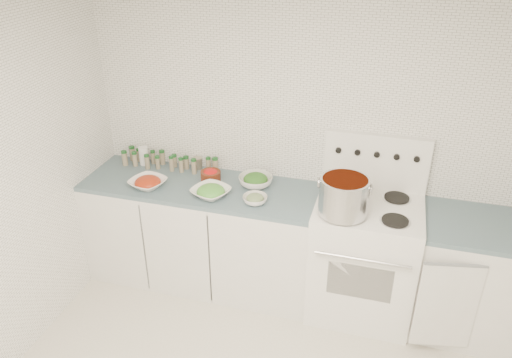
% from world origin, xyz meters
% --- Properties ---
extents(room_walls, '(3.54, 3.04, 2.52)m').
position_xyz_m(room_walls, '(0.00, 0.00, 1.56)').
color(room_walls, white).
rests_on(room_walls, ground).
extents(counter_left, '(1.85, 0.62, 0.90)m').
position_xyz_m(counter_left, '(-0.82, 1.19, 0.45)').
color(counter_left, white).
rests_on(counter_left, ground).
extents(stove, '(0.76, 0.70, 1.36)m').
position_xyz_m(stove, '(0.48, 1.19, 0.50)').
color(stove, white).
rests_on(stove, ground).
extents(counter_right, '(0.89, 0.70, 0.90)m').
position_xyz_m(counter_right, '(1.30, 1.19, 0.45)').
color(counter_right, white).
rests_on(counter_right, ground).
extents(stock_pot, '(0.36, 0.34, 0.26)m').
position_xyz_m(stock_pot, '(0.30, 1.01, 1.09)').
color(stock_pot, silver).
rests_on(stock_pot, stove).
extents(bowl_tomato, '(0.33, 0.33, 0.09)m').
position_xyz_m(bowl_tomato, '(-1.20, 1.05, 0.94)').
color(bowl_tomato, white).
rests_on(bowl_tomato, counter_left).
extents(bowl_snowpea, '(0.35, 0.35, 0.09)m').
position_xyz_m(bowl_snowpea, '(-0.68, 1.05, 0.94)').
color(bowl_snowpea, white).
rests_on(bowl_snowpea, counter_left).
extents(bowl_broccoli, '(0.34, 0.34, 0.11)m').
position_xyz_m(bowl_broccoli, '(-0.40, 1.30, 0.95)').
color(bowl_broccoli, white).
rests_on(bowl_broccoli, counter_left).
extents(bowl_zucchini, '(0.23, 0.23, 0.07)m').
position_xyz_m(bowl_zucchini, '(-0.33, 1.04, 0.93)').
color(bowl_zucchini, white).
rests_on(bowl_zucchini, counter_left).
extents(bowl_pepper, '(0.16, 0.16, 0.10)m').
position_xyz_m(bowl_pepper, '(-0.77, 1.28, 0.95)').
color(bowl_pepper, '#521E0E').
rests_on(bowl_pepper, counter_left).
extents(salt_canister, '(0.10, 0.10, 0.15)m').
position_xyz_m(salt_canister, '(-1.41, 1.41, 0.98)').
color(salt_canister, white).
rests_on(salt_canister, counter_left).
extents(tin_can, '(0.08, 0.08, 0.10)m').
position_xyz_m(tin_can, '(-0.95, 1.45, 0.95)').
color(tin_can, '#A19A88').
rests_on(tin_can, counter_left).
extents(spice_cluster, '(0.82, 0.16, 0.13)m').
position_xyz_m(spice_cluster, '(-1.22, 1.40, 0.96)').
color(spice_cluster, gray).
rests_on(spice_cluster, counter_left).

